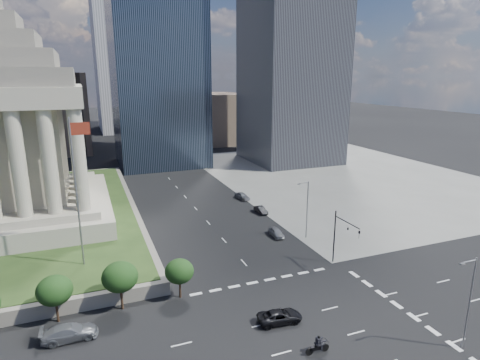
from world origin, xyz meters
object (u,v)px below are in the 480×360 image
street_lamp_north (306,206)px  parked_sedan_far (242,196)px  motorcycle_lead (318,345)px  traffic_signal_ne (342,233)px  street_lamp_south (469,299)px  pickup_truck (280,316)px  parked_sedan_near (277,233)px  suv_grey (70,332)px  parked_sedan_mid (261,210)px  flagpole (77,185)px

street_lamp_north → parked_sedan_far: size_ratio=2.27×
street_lamp_north → parked_sedan_far: bearing=94.3°
street_lamp_north → motorcycle_lead: size_ratio=3.79×
traffic_signal_ne → street_lamp_south: street_lamp_south is taller
street_lamp_north → motorcycle_lead: (-14.01, -26.28, -4.68)m
traffic_signal_ne → pickup_truck: bearing=-148.0°
parked_sedan_near → parked_sedan_far: 22.37m
parked_sedan_far → motorcycle_lead: size_ratio=1.67×
parked_sedan_near → motorcycle_lead: motorcycle_lead is taller
motorcycle_lead → suv_grey: bearing=154.2°
parked_sedan_mid → parked_sedan_near: bearing=-103.4°
parked_sedan_near → street_lamp_north: bearing=-24.7°
traffic_signal_ne → pickup_truck: traffic_signal_ne is taller
parked_sedan_near → motorcycle_lead: 30.16m
parked_sedan_far → pickup_truck: bearing=-116.3°
suv_grey → traffic_signal_ne: bearing=-83.4°
suv_grey → parked_sedan_far: (35.18, 39.41, -0.07)m
motorcycle_lead → parked_sedan_mid: bearing=73.9°
street_lamp_north → parked_sedan_mid: 15.35m
flagpole → suv_grey: 18.64m
pickup_truck → parked_sedan_near: 24.95m
suv_grey → parked_sedan_near: suv_grey is taller
street_lamp_north → traffic_signal_ne: bearing=-94.2°
flagpole → parked_sedan_mid: flagpole is taller
street_lamp_south → parked_sedan_far: street_lamp_south is taller
flagpole → parked_sedan_far: bearing=37.4°
pickup_truck → motorcycle_lead: (1.10, -6.06, 0.28)m
street_lamp_south → traffic_signal_ne: bearing=92.4°
pickup_truck → parked_sedan_mid: size_ratio=1.25×
parked_sedan_near → traffic_signal_ne: bearing=-72.3°
street_lamp_south → parked_sedan_mid: bearing=92.3°
street_lamp_north → parked_sedan_mid: (-1.83, 14.40, -4.99)m
parked_sedan_near → pickup_truck: bearing=-112.4°
suv_grey → parked_sedan_mid: suv_grey is taller
suv_grey → motorcycle_lead: size_ratio=2.15×
motorcycle_lead → traffic_signal_ne: bearing=49.2°
pickup_truck → parked_sedan_far: 46.66m
parked_sedan_near → flagpole: bearing=-170.7°
traffic_signal_ne → pickup_truck: (-14.28, -8.91, -4.54)m
pickup_truck → suv_grey: suv_grey is taller
suv_grey → parked_sedan_far: suv_grey is taller
traffic_signal_ne → suv_grey: (-36.18, -3.58, -4.43)m
pickup_truck → parked_sedan_near: (10.78, 22.50, 0.01)m
traffic_signal_ne → parked_sedan_near: traffic_signal_ne is taller
street_lamp_south → parked_sedan_mid: size_ratio=2.46×
suv_grey → parked_sedan_near: size_ratio=1.35×
flagpole → street_lamp_south: size_ratio=2.00×
flagpole → parked_sedan_mid: (33.33, 15.40, -12.44)m
flagpole → motorcycle_lead: size_ratio=7.59×
street_lamp_south → pickup_truck: 19.21m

